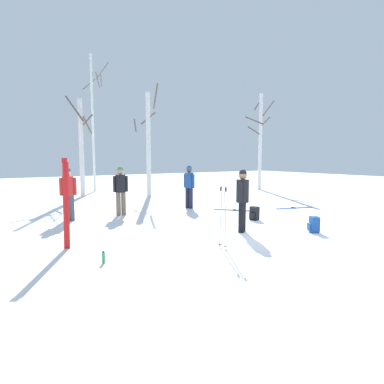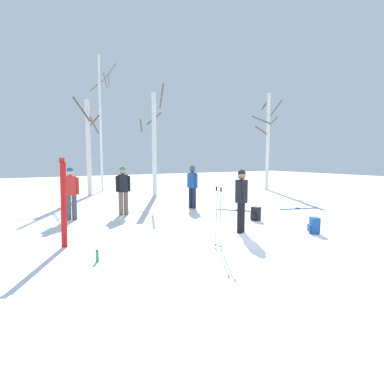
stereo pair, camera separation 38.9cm
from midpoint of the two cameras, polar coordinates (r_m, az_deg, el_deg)
name	(u,v)px [view 2 (the right image)]	position (r m, az deg, el deg)	size (l,w,h in m)	color
ground_plane	(256,235)	(8.84, 12.35, -7.37)	(60.00, 60.00, 0.00)	white
person_0	(192,184)	(12.98, 0.92, 1.43)	(0.34, 0.50, 1.72)	#1E2338
person_1	(241,197)	(8.90, 9.87, -0.81)	(0.44, 0.34, 1.72)	black
person_2	(71,190)	(11.17, -19.53, 0.32)	(0.51, 0.34, 1.72)	#4C4C56
person_3	(123,187)	(11.70, -11.04, 0.80)	(0.51, 0.34, 1.72)	#72604C
ski_pair_planted_0	(64,203)	(7.77, -20.24, -1.90)	(0.16, 0.09, 2.02)	red
ski_pair_lying_0	(299,209)	(13.65, 18.97, -2.77)	(1.64, 0.62, 0.05)	blue
ski_pair_lying_1	(239,210)	(12.63, 9.05, -3.21)	(1.22, 1.40, 0.05)	black
ski_poles_0	(218,216)	(7.25, 6.20, -4.21)	(0.07, 0.27, 1.39)	#B2B2BC
backpack_0	(314,226)	(9.42, 21.71, -5.50)	(0.34, 0.33, 0.44)	#1E4C99
backpack_1	(256,214)	(10.79, 12.11, -3.77)	(0.32, 0.29, 0.44)	black
water_bottle_0	(97,256)	(6.70, -14.65, -10.81)	(0.06, 0.06, 0.24)	green
birch_tree_0	(88,146)	(18.01, -17.08, 7.74)	(1.37, 1.36, 5.10)	silver
birch_tree_1	(101,121)	(20.54, -15.13, 11.88)	(1.33, 1.57, 8.00)	silver
birch_tree_2	(154,143)	(17.10, -6.01, 8.59)	(1.42, 1.40, 5.71)	silver
birch_tree_3	(268,139)	(21.03, 13.64, 8.94)	(1.48, 1.45, 5.95)	white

